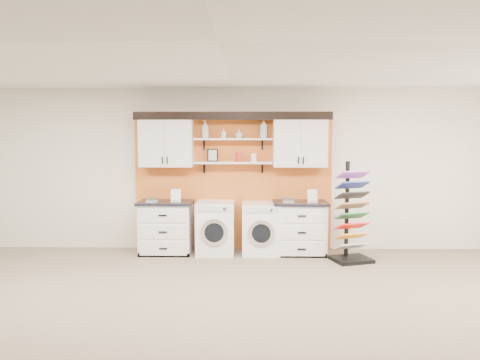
{
  "coord_description": "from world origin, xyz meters",
  "views": [
    {
      "loc": [
        0.26,
        -4.13,
        2.0
      ],
      "look_at": [
        0.15,
        2.3,
        1.38
      ],
      "focal_mm": 35.0,
      "sensor_mm": 36.0,
      "label": 1
    }
  ],
  "objects_px": {
    "base_cabinet_left": "(166,227)",
    "sample_rack": "(351,229)",
    "washer": "(216,228)",
    "dryer": "(261,228)",
    "base_cabinet_right": "(300,228)"
  },
  "relations": [
    {
      "from": "washer",
      "to": "dryer",
      "type": "bearing_deg",
      "value": 0.0
    },
    {
      "from": "base_cabinet_left",
      "to": "dryer",
      "type": "xyz_separation_m",
      "value": [
        1.6,
        -0.0,
        -0.01
      ]
    },
    {
      "from": "base_cabinet_right",
      "to": "washer",
      "type": "xyz_separation_m",
      "value": [
        -1.42,
        -0.0,
        -0.0
      ]
    },
    {
      "from": "base_cabinet_left",
      "to": "base_cabinet_right",
      "type": "relative_size",
      "value": 1.0
    },
    {
      "from": "base_cabinet_right",
      "to": "sample_rack",
      "type": "distance_m",
      "value": 0.89
    },
    {
      "from": "base_cabinet_left",
      "to": "base_cabinet_right",
      "type": "xyz_separation_m",
      "value": [
        2.26,
        0.0,
        -0.0
      ]
    },
    {
      "from": "base_cabinet_left",
      "to": "base_cabinet_right",
      "type": "bearing_deg",
      "value": 0.0
    },
    {
      "from": "base_cabinet_right",
      "to": "washer",
      "type": "bearing_deg",
      "value": -179.86
    },
    {
      "from": "washer",
      "to": "dryer",
      "type": "relative_size",
      "value": 1.02
    },
    {
      "from": "dryer",
      "to": "base_cabinet_left",
      "type": "bearing_deg",
      "value": 179.88
    },
    {
      "from": "dryer",
      "to": "sample_rack",
      "type": "relative_size",
      "value": 0.54
    },
    {
      "from": "base_cabinet_left",
      "to": "sample_rack",
      "type": "height_order",
      "value": "sample_rack"
    },
    {
      "from": "washer",
      "to": "sample_rack",
      "type": "relative_size",
      "value": 0.56
    },
    {
      "from": "base_cabinet_right",
      "to": "sample_rack",
      "type": "relative_size",
      "value": 0.57
    },
    {
      "from": "base_cabinet_left",
      "to": "sample_rack",
      "type": "distance_m",
      "value": 3.06
    }
  ]
}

